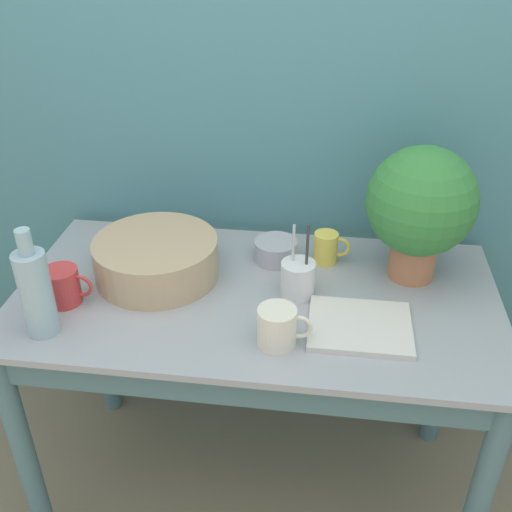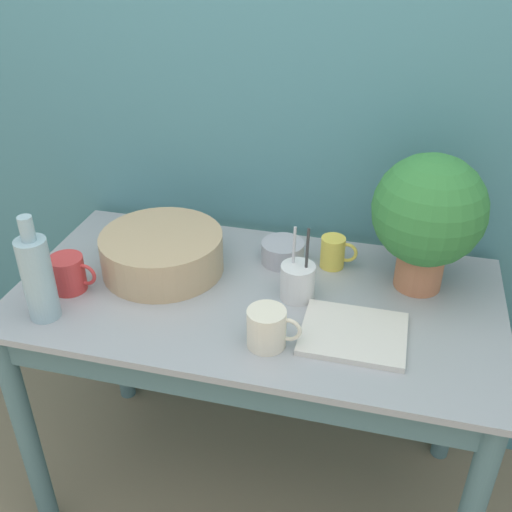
# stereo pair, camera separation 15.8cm
# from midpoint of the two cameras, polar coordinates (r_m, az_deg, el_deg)

# --- Properties ---
(wall_back) EXTENTS (6.00, 0.05, 2.40)m
(wall_back) POSITION_cam_midpoint_polar(r_m,az_deg,el_deg) (1.83, 5.75, 13.75)
(wall_back) COLOR teal
(wall_back) RESTS_ON ground_plane
(counter_table) EXTENTS (1.33, 0.69, 0.81)m
(counter_table) POSITION_cam_midpoint_polar(r_m,az_deg,el_deg) (1.72, 2.43, -8.38)
(counter_table) COLOR slate
(counter_table) RESTS_ON ground_plane
(potted_plant) EXTENTS (0.30, 0.30, 0.39)m
(potted_plant) POSITION_cam_midpoint_polar(r_m,az_deg,el_deg) (1.65, 18.78, 3.73)
(potted_plant) COLOR #B7704C
(potted_plant) RESTS_ON counter_table
(bowl_wash_large) EXTENTS (0.35, 0.35, 0.12)m
(bowl_wash_large) POSITION_cam_midpoint_polar(r_m,az_deg,el_deg) (1.72, -6.35, 0.27)
(bowl_wash_large) COLOR tan
(bowl_wash_large) RESTS_ON counter_table
(bottle_tall) EXTENTS (0.08, 0.08, 0.29)m
(bottle_tall) POSITION_cam_midpoint_polar(r_m,az_deg,el_deg) (1.56, -17.42, -1.99)
(bottle_tall) COLOR #93B2BC
(bottle_tall) RESTS_ON counter_table
(mug_yellow) EXTENTS (0.11, 0.07, 0.09)m
(mug_yellow) POSITION_cam_midpoint_polar(r_m,az_deg,el_deg) (1.76, 9.97, 0.28)
(mug_yellow) COLOR #E5CC4C
(mug_yellow) RESTS_ON counter_table
(mug_red) EXTENTS (0.13, 0.09, 0.10)m
(mug_red) POSITION_cam_midpoint_polar(r_m,az_deg,el_deg) (1.69, -14.90, -1.72)
(mug_red) COLOR #C63838
(mug_red) RESTS_ON counter_table
(mug_cream) EXTENTS (0.13, 0.10, 0.10)m
(mug_cream) POSITION_cam_midpoint_polar(r_m,az_deg,el_deg) (1.44, 4.25, -6.97)
(mug_cream) COLOR beige
(mug_cream) RESTS_ON counter_table
(bowl_small_steel) EXTENTS (0.13, 0.13, 0.06)m
(bowl_small_steel) POSITION_cam_midpoint_polar(r_m,az_deg,el_deg) (1.77, 5.11, 0.30)
(bowl_small_steel) COLOR #A8A8B2
(bowl_small_steel) RESTS_ON counter_table
(utensil_cup) EXTENTS (0.09, 0.09, 0.21)m
(utensil_cup) POSITION_cam_midpoint_polar(r_m,az_deg,el_deg) (1.61, 6.80, -2.49)
(utensil_cup) COLOR silver
(utensil_cup) RESTS_ON counter_table
(tray_board) EXTENTS (0.26, 0.22, 0.02)m
(tray_board) POSITION_cam_midpoint_polar(r_m,az_deg,el_deg) (1.52, 12.25, -7.35)
(tray_board) COLOR beige
(tray_board) RESTS_ON counter_table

